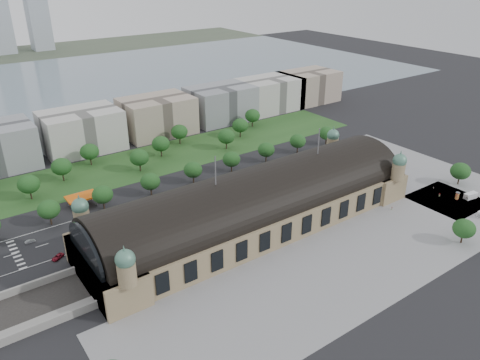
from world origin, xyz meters
TOP-DOWN VIEW (x-y plane):
  - ground at (0.00, 0.00)m, footprint 900.00×900.00m
  - station at (0.00, 0.00)m, footprint 150.00×48.40m
  - plaza_south at (10.00, -44.00)m, footprint 190.00×48.00m
  - plaza_east at (103.00, 0.00)m, footprint 56.00×100.00m
  - road_slab at (-20.00, 38.00)m, footprint 260.00×26.00m
  - grass_belt at (-15.00, 93.00)m, footprint 300.00×45.00m
  - petrol_station at (-53.91, 65.28)m, footprint 14.00×13.00m
  - lake at (0.00, 298.00)m, footprint 700.00×320.00m
  - far_shore at (0.00, 498.00)m, footprint 700.00×120.00m
  - far_tower_right at (45.00, 508.00)m, footprint 24.00×24.00m
  - office_3 at (-30.00, 133.00)m, footprint 45.00×32.00m
  - office_4 at (20.00, 133.00)m, footprint 45.00×32.00m
  - office_5 at (70.00, 133.00)m, footprint 45.00×32.00m
  - office_6 at (115.00, 133.00)m, footprint 45.00×32.00m
  - office_7 at (155.00, 133.00)m, footprint 45.00×32.00m
  - tree_row_2 at (-72.00, 53.00)m, footprint 9.60×9.60m
  - tree_row_3 at (-48.00, 53.00)m, footprint 9.60×9.60m
  - tree_row_4 at (-24.00, 53.00)m, footprint 9.60×9.60m
  - tree_row_5 at (0.00, 53.00)m, footprint 9.60×9.60m
  - tree_row_6 at (24.00, 53.00)m, footprint 9.60×9.60m
  - tree_row_7 at (48.00, 53.00)m, footprint 9.60×9.60m
  - tree_row_8 at (72.00, 53.00)m, footprint 9.60×9.60m
  - tree_row_9 at (96.00, 53.00)m, footprint 9.60×9.60m
  - tree_belt_3 at (-73.00, 83.00)m, footprint 10.40×10.40m
  - tree_belt_4 at (-54.00, 95.00)m, footprint 10.40×10.40m
  - tree_belt_5 at (-35.00, 107.00)m, footprint 10.40×10.40m
  - tree_belt_6 at (-16.00, 83.00)m, footprint 10.40×10.40m
  - tree_belt_7 at (3.00, 95.00)m, footprint 10.40×10.40m
  - tree_belt_8 at (22.00, 107.00)m, footprint 10.40×10.40m
  - tree_belt_9 at (41.00, 83.00)m, footprint 10.40×10.40m
  - tree_belt_10 at (60.00, 95.00)m, footprint 10.40×10.40m
  - tree_belt_11 at (79.00, 107.00)m, footprint 10.40×10.40m
  - tree_plaza_ne at (110.00, -28.00)m, footprint 10.00×10.00m
  - tree_plaza_s at (60.00, -60.00)m, footprint 9.00×9.00m
  - traffic_car_1 at (-83.33, 43.02)m, footprint 4.08×1.68m
  - traffic_car_2 at (-66.01, 33.78)m, footprint 5.77×3.24m
  - traffic_car_3 at (-12.03, 37.38)m, footprint 5.47×2.40m
  - traffic_car_4 at (7.40, 32.17)m, footprint 4.77×2.14m
  - traffic_car_5 at (26.80, 46.75)m, footprint 4.62×2.10m
  - traffic_car_6 at (91.14, 32.77)m, footprint 5.27×2.68m
  - parked_car_0 at (-65.16, 24.30)m, footprint 4.26×2.73m
  - parked_car_1 at (-77.42, 25.00)m, footprint 5.75×4.93m
  - parked_car_2 at (-66.89, 22.96)m, footprint 5.70×4.28m
  - parked_car_3 at (-56.84, 21.00)m, footprint 4.08×2.84m
  - parked_car_4 at (-40.60, 21.00)m, footprint 4.52×3.57m
  - parked_car_5 at (-46.52, 25.00)m, footprint 5.33×3.90m
  - parked_car_6 at (-28.01, 21.00)m, footprint 4.79×4.22m
  - bus_west at (-5.61, 29.47)m, footprint 12.91×3.95m
  - bus_mid at (15.29, 32.00)m, footprint 10.66×3.34m
  - bus_east at (16.97, 32.00)m, footprint 11.34×2.82m
  - van_east at (99.84, -40.44)m, footprint 7.22×3.73m
  - advertising_column at (94.19, -37.11)m, footprint 1.95×1.95m
  - pedestrian_0 at (59.79, -25.65)m, footprint 0.88×0.63m
  - pedestrian_2 at (94.66, -24.00)m, footprint 0.82×0.92m
  - pedestrian_5 at (89.91, -30.56)m, footprint 0.51×0.86m

SIDE VIEW (x-z plane):
  - ground at x=0.00m, z-range 0.00..0.00m
  - plaza_south at x=10.00m, z-range -0.06..0.06m
  - plaza_east at x=103.00m, z-range -0.06..0.06m
  - road_slab at x=-20.00m, z-range -0.05..0.05m
  - grass_belt at x=-15.00m, z-range -0.05..0.05m
  - lake at x=0.00m, z-range -0.04..0.04m
  - far_shore at x=0.00m, z-range -0.07..0.07m
  - parked_car_3 at x=-56.84m, z-range 0.00..1.29m
  - traffic_car_1 at x=-83.33m, z-range 0.00..1.31m
  - parked_car_0 at x=-65.16m, z-range 0.00..1.32m
  - parked_car_6 at x=-28.01m, z-range 0.00..1.33m
  - parked_car_5 at x=-46.52m, z-range 0.00..1.35m
  - traffic_car_6 at x=91.14m, z-range 0.00..1.43m
  - parked_car_4 at x=-40.60m, z-range 0.00..1.44m
  - parked_car_1 at x=-77.42m, z-range 0.00..1.47m
  - traffic_car_5 at x=26.80m, z-range 0.00..1.47m
  - traffic_car_2 at x=-66.01m, z-range 0.00..1.52m
  - parked_car_2 at x=-66.89m, z-range 0.00..1.54m
  - traffic_car_3 at x=-12.03m, z-range 0.00..1.56m
  - traffic_car_4 at x=7.40m, z-range 0.00..1.59m
  - pedestrian_0 at x=59.79m, z-range 0.00..1.63m
  - pedestrian_2 at x=94.66m, z-range 0.00..1.64m
  - pedestrian_5 at x=89.91m, z-range 0.00..1.72m
  - van_east at x=99.84m, z-range -0.07..2.92m
  - bus_mid at x=15.29m, z-range 0.00..2.92m
  - bus_east at x=16.97m, z-range 0.00..3.15m
  - bus_west at x=-5.61m, z-range 0.00..3.54m
  - advertising_column at x=94.19m, z-range 0.07..3.78m
  - petrol_station at x=-53.91m, z-range 0.42..5.47m
  - tree_plaza_s at x=60.00m, z-range 1.48..12.13m
  - tree_row_2 at x=-72.00m, z-range 1.67..13.19m
  - tree_row_3 at x=-48.00m, z-range 1.67..13.19m
  - tree_row_4 at x=-24.00m, z-range 1.67..13.19m
  - tree_row_5 at x=0.00m, z-range 1.67..13.19m
  - tree_row_6 at x=24.00m, z-range 1.67..13.19m
  - tree_row_7 at x=48.00m, z-range 1.67..13.19m
  - tree_row_8 at x=72.00m, z-range 1.67..13.19m
  - tree_row_9 at x=96.00m, z-range 1.67..13.19m
  - tree_plaza_ne at x=110.00m, z-range 1.58..13.27m
  - tree_belt_3 at x=-73.00m, z-range 1.81..14.29m
  - tree_belt_4 at x=-54.00m, z-range 1.81..14.29m
  - tree_belt_5 at x=-35.00m, z-range 1.81..14.29m
  - tree_belt_6 at x=-16.00m, z-range 1.81..14.29m
  - tree_belt_7 at x=3.00m, z-range 1.81..14.29m
  - tree_belt_8 at x=22.00m, z-range 1.81..14.29m
  - tree_belt_9 at x=41.00m, z-range 1.81..14.29m
  - tree_belt_10 at x=60.00m, z-range 1.81..14.29m
  - tree_belt_11 at x=79.00m, z-range 1.81..14.29m
  - station at x=0.00m, z-range -11.87..32.43m
  - office_3 at x=-30.00m, z-range 0.00..24.00m
  - office_4 at x=20.00m, z-range 0.00..24.00m
  - office_5 at x=70.00m, z-range 0.00..24.00m
  - office_6 at x=115.00m, z-range 0.00..24.00m
  - office_7 at x=155.00m, z-range 0.00..24.00m
  - far_tower_right at x=45.00m, z-range 0.00..75.00m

